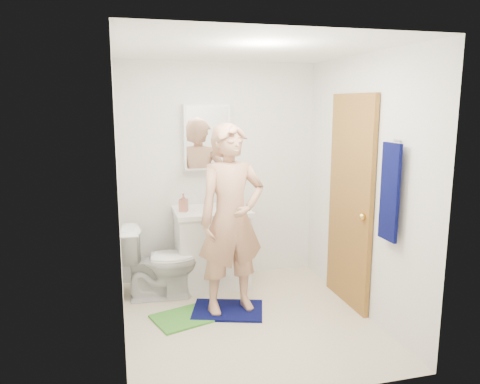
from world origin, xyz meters
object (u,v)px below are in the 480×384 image
medicine_cabinet (207,137)px  toothbrush_cup (236,201)px  vanity_cabinet (212,250)px  soap_dispenser (184,202)px  man (231,219)px  toilet (160,262)px  towel (390,192)px

medicine_cabinet → toothbrush_cup: (0.30, -0.11, -0.70)m
vanity_cabinet → soap_dispenser: (-0.30, -0.03, 0.55)m
medicine_cabinet → man: medicine_cabinet is taller
toilet → toothbrush_cup: toothbrush_cup is taller
toothbrush_cup → man: (-0.25, -0.81, 0.01)m
toilet → toothbrush_cup: bearing=-66.8°
medicine_cabinet → man: bearing=-86.9°
vanity_cabinet → towel: size_ratio=1.00×
vanity_cabinet → medicine_cabinet: bearing=90.0°
vanity_cabinet → toilet: size_ratio=1.06×
soap_dispenser → toothbrush_cup: 0.62m
soap_dispenser → toothbrush_cup: (0.60, 0.14, -0.05)m
towel → soap_dispenser: towel is taller
soap_dispenser → toilet: bearing=-149.2°
vanity_cabinet → man: (0.05, -0.70, 0.50)m
man → medicine_cabinet: bearing=84.6°
medicine_cabinet → man: size_ratio=0.40×
vanity_cabinet → towel: bearing=-51.5°
vanity_cabinet → soap_dispenser: 0.62m
vanity_cabinet → towel: 2.08m
toilet → soap_dispenser: (0.27, 0.16, 0.57)m
vanity_cabinet → toilet: (-0.57, -0.19, -0.02)m
toilet → soap_dispenser: bearing=-55.3°
vanity_cabinet → soap_dispenser: bearing=-175.1°
toilet → soap_dispenser: size_ratio=3.96×
medicine_cabinet → towel: 2.11m
toilet → medicine_cabinet: bearing=-50.3°
toilet → man: size_ratio=0.43×
toilet → toothbrush_cup: size_ratio=6.56×
towel → soap_dispenser: (-1.48, 1.46, -0.30)m
towel → toilet: (-1.75, 1.30, -0.87)m
medicine_cabinet → towel: bearing=-55.4°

